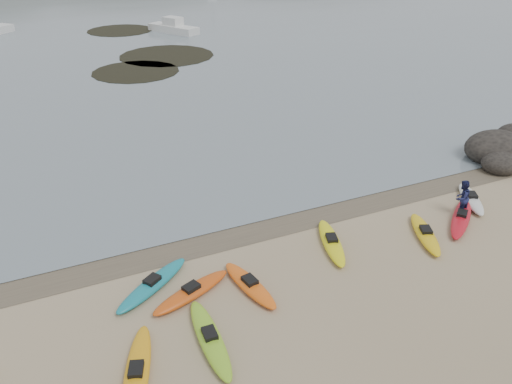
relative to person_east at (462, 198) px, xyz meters
name	(u,v)px	position (x,y,z in m)	size (l,w,h in m)	color
ground	(256,223)	(-8.41, 3.01, -0.82)	(600.00, 600.00, 0.00)	tan
wet_sand	(259,226)	(-8.41, 2.71, -0.81)	(60.00, 60.00, 0.00)	brown
kayaks	(278,281)	(-9.41, -1.06, -0.65)	(22.96, 7.13, 0.34)	#89C327
person_east	(462,198)	(0.00, 0.00, 0.00)	(0.80, 0.62, 1.64)	#1B1F50
rock_cluster	(506,153)	(6.76, 3.54, -0.58)	(5.28, 3.89, 1.79)	black
kelp_mats	(143,51)	(-5.48, 36.67, -0.79)	(12.09, 26.26, 0.04)	black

